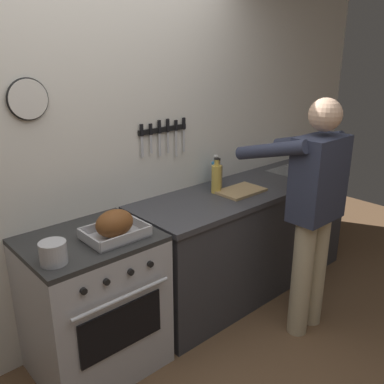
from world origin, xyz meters
TOP-DOWN VIEW (x-y plane):
  - wall_back at (-0.00, 1.35)m, footprint 6.00×0.13m
  - counter_block at (1.21, 0.99)m, footprint 2.03×0.65m
  - stove at (-0.22, 0.99)m, footprint 0.76×0.67m
  - person_cook at (1.11, 0.34)m, footprint 0.51×0.63m
  - roasting_pan at (-0.10, 0.88)m, footprint 0.35×0.26m
  - saucepan at (-0.50, 0.83)m, footprint 0.14×0.14m
  - cutting_board at (1.05, 0.94)m, footprint 0.36×0.24m
  - bottle_cooking_oil at (0.90, 1.06)m, footprint 0.07×0.07m
  - bottle_dish_soap at (1.03, 1.20)m, footprint 0.07×0.07m
  - bottle_vinegar at (0.97, 1.10)m, footprint 0.07×0.07m

SIDE VIEW (x-z plane):
  - stove at x=-0.22m, z-range 0.00..0.90m
  - counter_block at x=1.21m, z-range 0.01..0.91m
  - cutting_board at x=1.05m, z-range 0.90..0.92m
  - person_cook at x=1.11m, z-range 0.12..1.78m
  - saucepan at x=-0.50m, z-range 0.90..1.02m
  - roasting_pan at x=-0.10m, z-range 0.89..1.06m
  - bottle_dish_soap at x=1.03m, z-range 0.88..1.13m
  - bottle_vinegar at x=0.97m, z-range 0.88..1.13m
  - bottle_cooking_oil at x=0.90m, z-range 0.88..1.15m
  - wall_back at x=0.00m, z-range 0.00..2.60m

